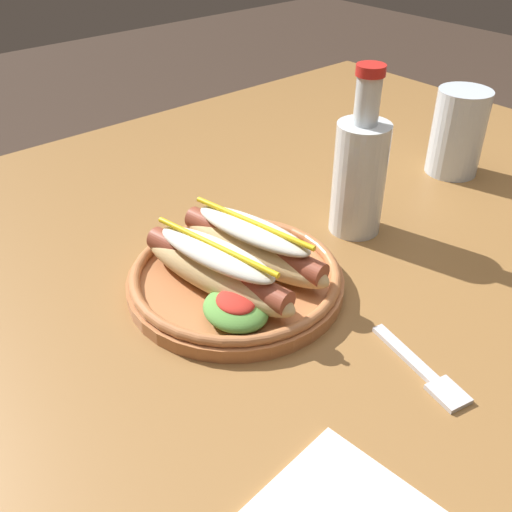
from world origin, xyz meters
name	(u,v)px	position (x,y,z in m)	size (l,w,h in m)	color
dining_table	(391,297)	(0.00, 0.00, 0.65)	(1.16, 1.07, 0.74)	olive
hot_dog_plate	(235,270)	(-0.05, -0.23, 0.77)	(0.24, 0.24, 0.08)	#B77042
fork	(424,372)	(0.16, -0.17, 0.74)	(0.12, 0.04, 0.00)	silver
water_cup	(458,132)	(-0.07, 0.21, 0.80)	(0.08, 0.08, 0.13)	silver
glass_bottle	(360,172)	(-0.06, -0.03, 0.82)	(0.07, 0.07, 0.21)	silver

